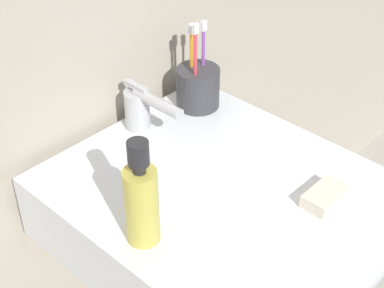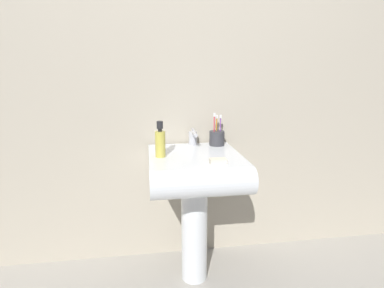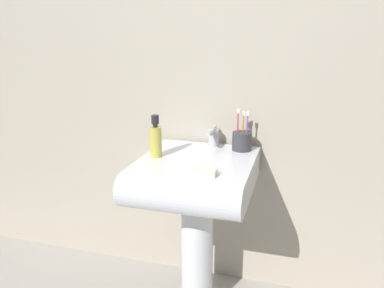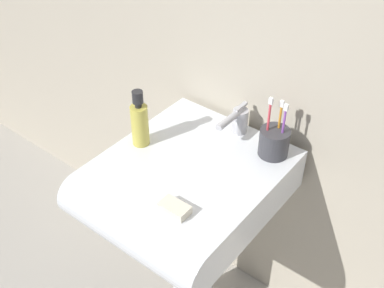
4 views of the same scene
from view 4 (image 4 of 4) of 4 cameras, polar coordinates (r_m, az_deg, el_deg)
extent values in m
cylinder|color=white|center=(1.72, 0.10, -13.42)|extent=(0.15, 0.15, 0.61)
cube|color=white|center=(1.44, 0.12, -4.18)|extent=(0.48, 0.50, 0.13)
cylinder|color=white|center=(1.31, -6.70, -9.95)|extent=(0.48, 0.13, 0.13)
cylinder|color=#B7B7BC|center=(1.50, 5.71, 2.75)|extent=(0.05, 0.05, 0.08)
cylinder|color=#B7B7BC|center=(1.44, 4.52, 2.99)|extent=(0.02, 0.12, 0.02)
cube|color=#B7B7BC|center=(1.47, 5.83, 4.40)|extent=(0.01, 0.06, 0.01)
cylinder|color=#38383D|center=(1.42, 9.69, 0.20)|extent=(0.09, 0.09, 0.08)
cylinder|color=#D83F4C|center=(1.39, 8.97, 2.00)|extent=(0.01, 0.01, 0.16)
cube|color=white|center=(1.34, 9.34, 5.06)|extent=(0.01, 0.01, 0.02)
cylinder|color=purple|center=(1.39, 10.69, 1.47)|extent=(0.01, 0.01, 0.15)
cube|color=white|center=(1.34, 11.10, 4.29)|extent=(0.01, 0.01, 0.02)
cylinder|color=orange|center=(1.41, 10.25, 1.98)|extent=(0.01, 0.01, 0.14)
cube|color=white|center=(1.36, 10.62, 4.72)|extent=(0.01, 0.01, 0.02)
cylinder|color=gold|center=(1.44, -6.19, 2.21)|extent=(0.05, 0.05, 0.13)
cylinder|color=#262628|center=(1.39, -6.39, 4.64)|extent=(0.02, 0.02, 0.01)
cylinder|color=#262628|center=(1.38, -6.47, 5.55)|extent=(0.03, 0.03, 0.04)
cube|color=silver|center=(1.25, -2.07, -7.61)|extent=(0.08, 0.05, 0.02)
camera|label=1|loc=(1.32, -39.98, 19.35)|focal=55.00mm
camera|label=2|loc=(1.22, -74.06, -17.62)|focal=28.00mm
camera|label=3|loc=(0.79, -91.86, -41.99)|focal=35.00mm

